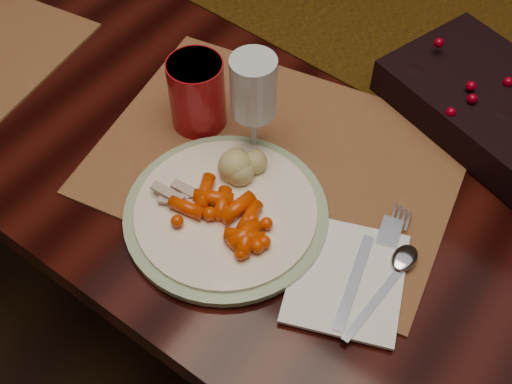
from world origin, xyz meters
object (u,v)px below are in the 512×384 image
Objects in this scene: wine_glass at (254,109)px; baby_carrots at (220,216)px; placemat_main at (277,160)px; turkey_shreds at (177,193)px; dinner_plate at (226,213)px; red_cup at (197,93)px; napkin at (347,278)px; dining_table at (341,227)px; mashed_potatoes at (238,161)px.

baby_carrots is at bearing -70.94° from wine_glass.
placemat_main is 0.15m from turkey_shreds.
dinner_plate is 2.45× the size of red_cup.
placemat_main is 0.14m from red_cup.
placemat_main is at bearing 127.94° from napkin.
dinner_plate is at bearing 18.23° from turkey_shreds.
wine_glass reaches higher than red_cup.
dining_table is 6.92× the size of dinner_plate.
dining_table is 11.73× the size of napkin.
napkin is 0.93× the size of wine_glass.
baby_carrots is at bearing -97.49° from placemat_main.
turkey_shreds is 0.15m from red_cup.
dinner_plate is at bearing -67.92° from mashed_potatoes.
wine_glass reaches higher than napkin.
red_cup is (-0.14, 0.13, 0.03)m from baby_carrots.
mashed_potatoes is at bearing 64.45° from turkey_shreds.
napkin is (0.20, -0.05, -0.03)m from mashed_potatoes.
wine_glass is at bearing 105.48° from mashed_potatoes.
wine_glass is (0.10, 0.00, 0.03)m from red_cup.
turkey_shreds is 0.41× the size of wine_glass.
mashed_potatoes is 0.12m from red_cup.
dining_table is 0.53m from baby_carrots.
mashed_potatoes is at bearing 145.32° from napkin.
dining_table is 0.53m from turkey_shreds.
placemat_main is at bearing 2.43° from red_cup.
wine_glass is (-0.04, 0.11, 0.07)m from dinner_plate.
dining_table is at bearing 71.64° from placemat_main.
placemat_main reaches higher than dining_table.
baby_carrots reaches higher than napkin.
baby_carrots reaches higher than turkey_shreds.
turkey_shreds is at bearing -161.77° from dinner_plate.
baby_carrots is 1.51× the size of mashed_potatoes.
dining_table is 0.50m from wine_glass.
dinner_plate is (0.00, -0.12, 0.01)m from placemat_main.
placemat_main is 7.10× the size of turkey_shreds.
baby_carrots is 0.19m from red_cup.
wine_glass reaches higher than dinner_plate.
wine_glass is at bearing -106.93° from dining_table.
wine_glass is (0.02, 0.13, 0.06)m from turkey_shreds.
mashed_potatoes is 0.09m from turkey_shreds.
baby_carrots is 0.07m from turkey_shreds.
mashed_potatoes is at bearing -122.15° from placemat_main.
mashed_potatoes is (-0.03, 0.08, 0.01)m from baby_carrots.
napkin is at bearing -17.66° from red_cup.
dinner_plate reaches higher than placemat_main.
placemat_main is 3.97× the size of baby_carrots.
napkin is 1.45× the size of red_cup.
mashed_potatoes is 0.07m from wine_glass.
wine_glass is (-0.04, -0.00, 0.08)m from placemat_main.
mashed_potatoes reaches higher than napkin.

